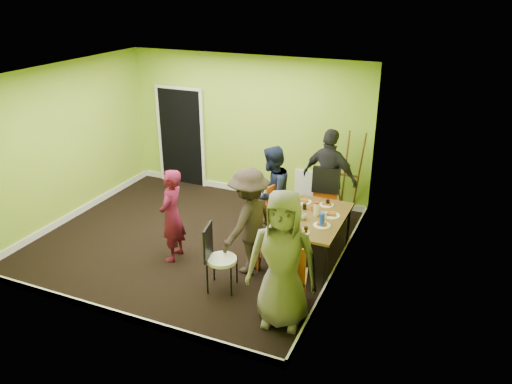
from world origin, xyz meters
TOP-DOWN VIEW (x-y plane):
  - ground at (0.00, 0.00)m, footprint 5.00×5.00m
  - room_walls at (-0.02, 0.04)m, footprint 5.04×4.54m
  - dining_table at (2.05, 0.18)m, footprint 0.90×1.50m
  - chair_left_far at (1.36, 0.52)m, footprint 0.55×0.54m
  - chair_left_near at (1.43, -0.27)m, footprint 0.48×0.47m
  - chair_back_end at (1.91, 1.28)m, footprint 0.52×0.60m
  - chair_front_end at (2.15, -1.15)m, footprint 0.49×0.50m
  - chair_bentwood at (1.03, -1.08)m, footprint 0.46×0.45m
  - easel at (2.10, 2.02)m, footprint 0.66×0.62m
  - plate_near_left at (1.73, 0.65)m, footprint 0.25×0.25m
  - plate_near_right at (1.86, -0.26)m, footprint 0.21×0.21m
  - plate_far_back at (2.10, 0.68)m, footprint 0.23×0.23m
  - plate_far_front at (2.02, -0.39)m, footprint 0.26×0.26m
  - plate_wall_back at (2.28, 0.33)m, footprint 0.27×0.27m
  - plate_wall_front at (2.24, -0.05)m, footprint 0.25×0.25m
  - thermos at (2.06, 0.25)m, footprint 0.08×0.08m
  - blue_bottle at (2.24, -0.07)m, footprint 0.07×0.07m
  - orange_bottle at (1.94, 0.38)m, footprint 0.03×0.03m
  - glass_mid at (1.83, 0.39)m, footprint 0.06×0.06m
  - glass_back at (2.12, 0.66)m, footprint 0.06×0.06m
  - glass_front at (2.09, -0.35)m, footprint 0.06×0.06m
  - cup_a at (1.91, 0.05)m, footprint 0.11×0.11m
  - cup_b at (2.18, 0.24)m, footprint 0.09×0.09m
  - person_standing at (0.02, -0.62)m, footprint 0.42×0.58m
  - person_left_far at (1.16, 0.69)m, footprint 0.66×0.82m
  - person_left_near at (1.25, -0.47)m, footprint 0.85×1.17m
  - person_back_end at (1.92, 1.48)m, footprint 1.11×0.67m
  - person_front_end at (2.14, -1.44)m, footprint 0.97×0.71m

SIDE VIEW (x-z plane):
  - ground at x=0.00m, z-range 0.00..0.00m
  - chair_bentwood at x=1.03m, z-range 0.05..1.03m
  - chair_left_near at x=1.43m, z-range 0.06..1.02m
  - chair_front_end at x=2.15m, z-range 0.06..1.06m
  - chair_left_far at x=1.36m, z-range 0.06..1.07m
  - dining_table at x=2.05m, z-range 0.32..1.07m
  - person_standing at x=0.02m, z-range 0.00..1.49m
  - plate_near_left at x=1.73m, z-range 0.75..0.76m
  - plate_near_right at x=1.86m, z-range 0.75..0.76m
  - plate_far_back at x=2.10m, z-range 0.75..0.76m
  - plate_far_front at x=2.02m, z-range 0.75..0.76m
  - plate_wall_back at x=2.28m, z-range 0.75..0.76m
  - plate_wall_front at x=2.24m, z-range 0.75..0.76m
  - cup_b at x=2.18m, z-range 0.75..0.83m
  - orange_bottle at x=1.94m, z-range 0.75..0.84m
  - cup_a at x=1.91m, z-range 0.75..0.84m
  - glass_front at x=2.09m, z-range 0.75..0.84m
  - glass_mid at x=1.83m, z-range 0.75..0.84m
  - chair_back_end at x=1.91m, z-range 0.23..1.36m
  - glass_back at x=2.12m, z-range 0.75..0.85m
  - person_left_far at x=1.16m, z-range 0.00..1.60m
  - easel at x=2.10m, z-range -0.01..1.65m
  - person_left_near at x=1.25m, z-range 0.00..1.64m
  - thermos at x=2.06m, z-range 0.75..0.95m
  - blue_bottle at x=2.24m, z-range 0.75..0.96m
  - person_back_end at x=1.92m, z-range 0.00..1.77m
  - person_front_end at x=2.14m, z-range 0.00..1.83m
  - room_walls at x=-0.02m, z-range -0.42..2.40m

